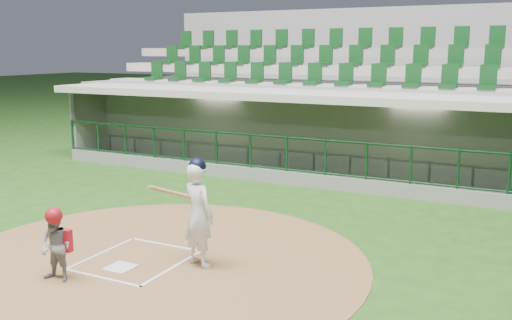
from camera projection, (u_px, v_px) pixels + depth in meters
The scene contains 8 objects.
ground at pixel (147, 255), 9.86m from camera, with size 120.00×120.00×0.00m, color #1E4513.
dirt_circle at pixel (154, 261), 9.55m from camera, with size 7.20×7.20×0.01m, color brown.
home_plate at pixel (121, 267), 9.25m from camera, with size 0.43×0.43×0.02m, color silver.
batter_box_chalk at pixel (136, 260), 9.60m from camera, with size 1.55×1.80×0.01m.
dugout_structure at pixel (316, 139), 16.50m from camera, with size 16.40×3.70×3.00m.
seating_deck at pixel (346, 112), 19.14m from camera, with size 17.00×6.72×5.15m.
batter at pixel (198, 212), 9.22m from camera, with size 0.90×0.93×1.80m.
catcher at pixel (56, 245), 8.65m from camera, with size 0.55×0.45×1.16m.
Camera 1 is at (5.92, -7.51, 3.50)m, focal length 40.00 mm.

